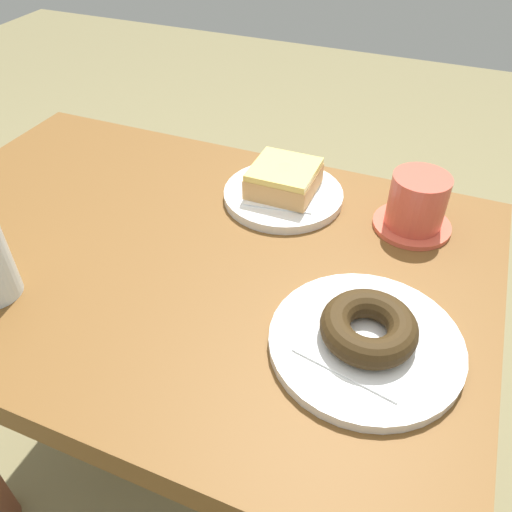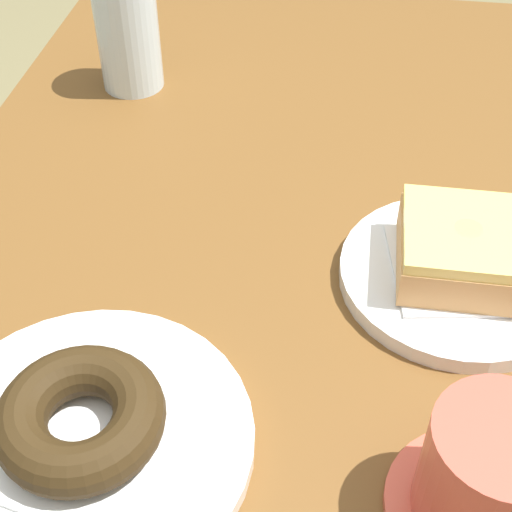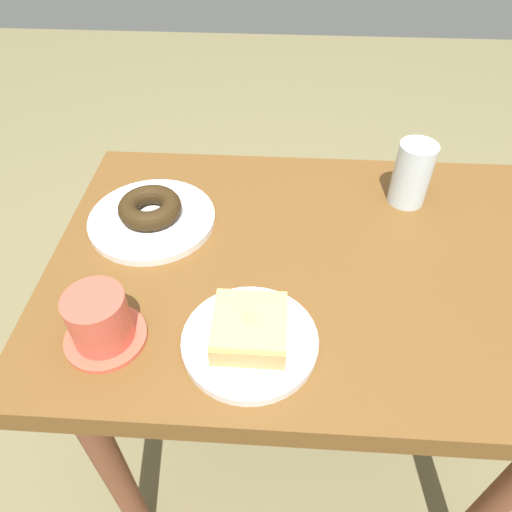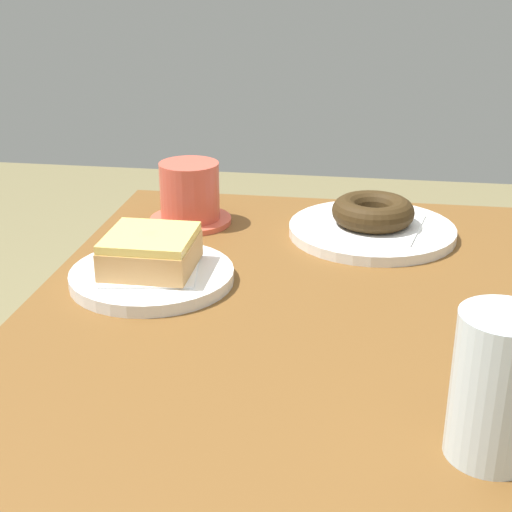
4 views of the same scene
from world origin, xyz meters
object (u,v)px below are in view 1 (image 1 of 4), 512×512
(plate_chocolate_ring, at_px, (365,343))
(plate_glazed_square, at_px, (283,195))
(donut_chocolate_ring, at_px, (369,327))
(coffee_cup, at_px, (417,204))
(donut_glazed_square, at_px, (284,178))

(plate_chocolate_ring, height_order, plate_glazed_square, same)
(donut_chocolate_ring, distance_m, coffee_cup, 0.27)
(plate_chocolate_ring, distance_m, plate_glazed_square, 0.33)
(plate_chocolate_ring, relative_size, coffee_cup, 1.94)
(plate_chocolate_ring, xyz_separation_m, plate_glazed_square, (-0.20, 0.26, 0.00))
(plate_chocolate_ring, xyz_separation_m, donut_glazed_square, (-0.20, 0.26, 0.03))
(donut_chocolate_ring, bearing_deg, plate_glazed_square, 127.52)
(plate_chocolate_ring, xyz_separation_m, donut_chocolate_ring, (0.00, 0.00, 0.03))
(plate_glazed_square, bearing_deg, plate_chocolate_ring, -52.48)
(plate_chocolate_ring, height_order, coffee_cup, coffee_cup)
(donut_chocolate_ring, distance_m, donut_glazed_square, 0.33)
(plate_chocolate_ring, bearing_deg, coffee_cup, 87.56)
(donut_chocolate_ring, distance_m, plate_glazed_square, 0.33)
(donut_chocolate_ring, height_order, coffee_cup, coffee_cup)
(plate_glazed_square, relative_size, donut_glazed_square, 1.91)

